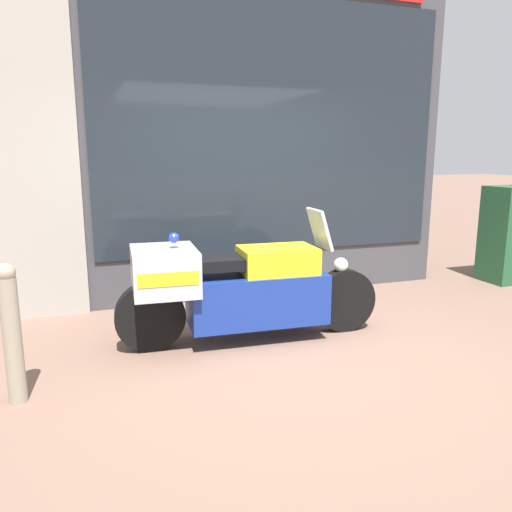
# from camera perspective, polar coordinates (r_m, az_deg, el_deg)

# --- Properties ---
(ground_plane) EXTENTS (60.00, 60.00, 0.00)m
(ground_plane) POSITION_cam_1_polar(r_m,az_deg,el_deg) (4.48, 5.76, -10.78)
(ground_plane) COLOR #7A5B4C
(shop_building) EXTENTS (5.27, 0.55, 3.88)m
(shop_building) POSITION_cam_1_polar(r_m,az_deg,el_deg) (5.92, -5.63, 13.94)
(shop_building) COLOR #424247
(shop_building) RESTS_ON ground
(window_display) EXTENTS (3.96, 0.30, 2.08)m
(window_display) POSITION_cam_1_polar(r_m,az_deg,el_deg) (6.27, 1.06, 0.48)
(window_display) COLOR slate
(window_display) RESTS_ON ground
(paramedic_motorcycle) EXTENTS (2.47, 0.71, 1.20)m
(paramedic_motorcycle) POSITION_cam_1_polar(r_m,az_deg,el_deg) (4.53, -2.33, -3.46)
(paramedic_motorcycle) COLOR black
(paramedic_motorcycle) RESTS_ON ground
(street_bollard) EXTENTS (0.13, 0.13, 0.99)m
(street_bollard) POSITION_cam_1_polar(r_m,az_deg,el_deg) (3.82, -26.14, -7.81)
(street_bollard) COLOR gray
(street_bollard) RESTS_ON ground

